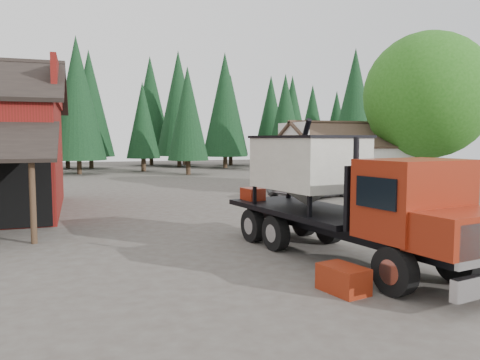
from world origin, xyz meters
name	(u,v)px	position (x,y,z in m)	size (l,w,h in m)	color
ground	(215,244)	(0.00, 0.00, 0.00)	(120.00, 120.00, 0.00)	#463E37
farmhouse	(346,165)	(13.00, 13.00, 1.67)	(8.60, 6.42, 4.65)	silver
deciduous_tree	(428,100)	(17.01, 9.97, 5.91)	(8.00, 8.00, 10.20)	#382619
conifer_backdrop	(115,169)	(0.00, 42.00, 0.00)	(76.00, 16.00, 16.00)	black
near_pine_b	(188,114)	(6.00, 30.00, 5.89)	(3.96, 3.96, 10.40)	#382619
near_pine_c	(355,104)	(22.00, 26.00, 6.89)	(4.84, 4.84, 12.40)	#382619
near_pine_d	(77,98)	(-4.00, 34.00, 7.39)	(5.28, 5.28, 13.40)	#382619
feed_truck	(341,193)	(2.86, -2.97, 1.92)	(3.86, 9.37, 4.11)	black
silver_car	(313,184)	(8.88, 10.00, 0.80)	(2.65, 5.74, 1.59)	#97999E
equip_box	(343,279)	(1.37, -5.55, 0.30)	(0.70, 1.10, 0.60)	maroon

